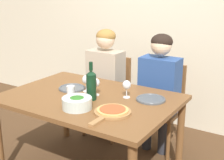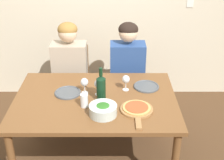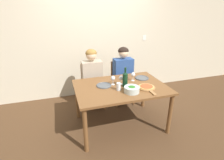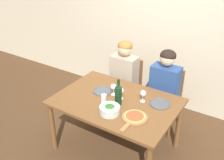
% 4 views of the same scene
% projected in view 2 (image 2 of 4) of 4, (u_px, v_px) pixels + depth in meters
% --- Properties ---
extents(dining_table, '(1.45, 1.01, 0.73)m').
position_uv_depth(dining_table, '(96.00, 106.00, 2.82)').
color(dining_table, brown).
rests_on(dining_table, ground).
extents(chair_left, '(0.42, 0.42, 0.87)m').
position_uv_depth(chair_left, '(73.00, 81.00, 3.64)').
color(chair_left, brown).
rests_on(chair_left, ground).
extents(chair_right, '(0.42, 0.42, 0.87)m').
position_uv_depth(chair_right, '(127.00, 81.00, 3.64)').
color(chair_right, brown).
rests_on(chair_right, ground).
extents(person_woman, '(0.47, 0.51, 1.20)m').
position_uv_depth(person_woman, '(71.00, 66.00, 3.43)').
color(person_woman, '#28282D').
rests_on(person_woman, ground).
extents(person_man, '(0.47, 0.51, 1.20)m').
position_uv_depth(person_man, '(128.00, 66.00, 3.43)').
color(person_man, '#28282D').
rests_on(person_man, ground).
extents(wine_bottle, '(0.08, 0.08, 0.32)m').
position_uv_depth(wine_bottle, '(102.00, 88.00, 2.69)').
color(wine_bottle, black).
rests_on(wine_bottle, dining_table).
extents(broccoli_bowl, '(0.23, 0.23, 0.10)m').
position_uv_depth(broccoli_bowl, '(104.00, 110.00, 2.53)').
color(broccoli_bowl, silver).
rests_on(broccoli_bowl, dining_table).
extents(dinner_plate_left, '(0.24, 0.24, 0.02)m').
position_uv_depth(dinner_plate_left, '(69.00, 92.00, 2.86)').
color(dinner_plate_left, '#4C5156').
rests_on(dinner_plate_left, dining_table).
extents(dinner_plate_right, '(0.24, 0.24, 0.02)m').
position_uv_depth(dinner_plate_right, '(147.00, 86.00, 2.96)').
color(dinner_plate_right, '#4C5156').
rests_on(dinner_plate_right, dining_table).
extents(pizza_on_board, '(0.28, 0.42, 0.04)m').
position_uv_depth(pizza_on_board, '(138.00, 109.00, 2.60)').
color(pizza_on_board, '#9E7042').
rests_on(pizza_on_board, dining_table).
extents(wine_glass_left, '(0.07, 0.07, 0.15)m').
position_uv_depth(wine_glass_left, '(85.00, 83.00, 2.82)').
color(wine_glass_left, silver).
rests_on(wine_glass_left, dining_table).
extents(wine_glass_right, '(0.07, 0.07, 0.15)m').
position_uv_depth(wine_glass_right, '(127.00, 80.00, 2.87)').
color(wine_glass_right, silver).
rests_on(wine_glass_right, dining_table).
extents(wine_glass_centre, '(0.07, 0.07, 0.15)m').
position_uv_depth(wine_glass_centre, '(99.00, 85.00, 2.79)').
color(wine_glass_centre, silver).
rests_on(wine_glass_centre, dining_table).
extents(water_tumbler, '(0.07, 0.07, 0.12)m').
position_uv_depth(water_tumbler, '(85.00, 100.00, 2.64)').
color(water_tumbler, silver).
rests_on(water_tumbler, dining_table).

